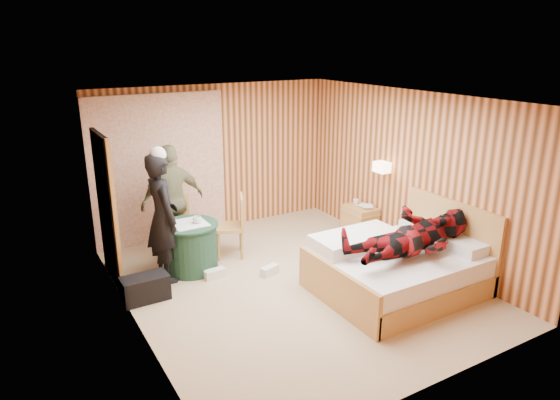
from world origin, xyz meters
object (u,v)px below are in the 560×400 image
nightstand (360,221)px  bed (398,268)px  round_table (191,246)px  woman_standing (163,218)px  chair_near (235,221)px  man_at_table (173,201)px  wall_lamp (382,167)px  chair_far (176,221)px  duffel_bag (145,288)px  man_on_bed (416,226)px

nightstand → bed: bearing=-113.7°
round_table → woman_standing: (-0.40, -0.07, 0.53)m
chair_near → man_at_table: size_ratio=0.56×
bed → round_table: bed is taller
nightstand → chair_near: bearing=170.1°
nightstand → wall_lamp: bearing=-84.0°
bed → round_table: size_ratio=2.50×
round_table → chair_far: 0.67m
duffel_bag → round_table: bearing=32.7°
nightstand → chair_far: size_ratio=0.60×
round_table → duffel_bag: round_table is taller
bed → chair_far: 3.36m
man_at_table → round_table: bearing=82.1°
chair_far → man_at_table: 0.33m
wall_lamp → bed: 1.82m
bed → nightstand: size_ratio=3.64×
wall_lamp → man_at_table: 3.26m
chair_far → woman_standing: (-0.42, -0.72, 0.36)m
nightstand → round_table: (-2.90, 0.23, 0.08)m
wall_lamp → duffel_bag: wall_lamp is taller
nightstand → round_table: size_ratio=0.69×
chair_far → man_at_table: (-0.02, 0.03, 0.32)m
wall_lamp → man_on_bed: (-0.77, -1.54, -0.32)m
nightstand → chair_far: 3.02m
round_table → chair_near: size_ratio=0.84×
woman_standing → man_at_table: (0.40, 0.75, -0.03)m
man_at_table → woman_standing: bearing=54.3°
duffel_bag → woman_standing: bearing=47.0°
man_on_bed → bed: bearing=96.6°
wall_lamp → chair_near: (-2.18, 0.78, -0.74)m
bed → man_at_table: man_at_table is taller
round_table → man_at_table: (0.00, 0.68, 0.50)m
chair_far → chair_near: chair_near is taller
round_table → chair_far: size_ratio=0.87×
bed → round_table: 2.90m
round_table → chair_far: (0.02, 0.64, 0.18)m
chair_near → woman_standing: 1.23m
round_table → man_on_bed: man_on_bed is taller
bed → man_on_bed: bearing=-83.4°
duffel_bag → man_on_bed: bearing=-29.3°
wall_lamp → man_on_bed: size_ratio=0.15×
nightstand → duffel_bag: nightstand is taller
round_table → woman_standing: size_ratio=0.45×
chair_near → woman_standing: size_ratio=0.54×
wall_lamp → woman_standing: bearing=170.5°
wall_lamp → woman_standing: 3.42m
chair_near → man_at_table: (-0.77, 0.53, 0.31)m
round_table → chair_near: bearing=10.8°
woman_standing → chair_far: bearing=-31.9°
wall_lamp → nightstand: (-0.04, 0.41, -1.02)m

